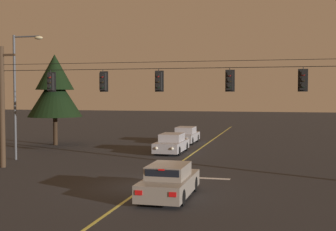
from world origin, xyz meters
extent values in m
plane|color=#28282B|center=(0.00, 0.00, 0.00)|extent=(180.00, 180.00, 0.00)
cube|color=#D1C64C|center=(0.00, 9.30, 0.00)|extent=(0.14, 60.00, 0.01)
cube|color=silver|center=(1.90, 2.70, 0.00)|extent=(3.40, 0.36, 0.01)
cylinder|color=#423021|center=(-9.65, 3.30, 3.50)|extent=(0.32, 0.32, 7.01)
cube|color=#423021|center=(-9.65, 3.30, 6.51)|extent=(1.80, 0.12, 0.12)
cylinder|color=slate|center=(-9.65, 3.30, 6.16)|extent=(0.12, 0.12, 0.18)
cylinder|color=black|center=(0.00, 3.30, 5.61)|extent=(19.31, 0.03, 0.03)
cylinder|color=black|center=(0.00, 3.30, 5.96)|extent=(19.31, 0.02, 0.02)
cylinder|color=black|center=(-6.53, 3.30, 5.52)|extent=(0.04, 0.04, 0.18)
cube|color=black|center=(-6.53, 3.30, 4.95)|extent=(0.32, 0.26, 0.96)
cube|color=black|center=(-6.53, 3.45, 4.95)|extent=(0.48, 0.03, 1.12)
sphere|color=red|center=(-6.53, 3.14, 5.23)|extent=(0.17, 0.17, 0.17)
cylinder|color=black|center=(-6.53, 3.10, 5.28)|extent=(0.20, 0.10, 0.20)
sphere|color=#3D280A|center=(-6.53, 3.14, 4.95)|extent=(0.17, 0.17, 0.17)
cylinder|color=black|center=(-6.53, 3.10, 4.99)|extent=(0.20, 0.10, 0.20)
sphere|color=black|center=(-6.53, 3.14, 4.66)|extent=(0.17, 0.17, 0.17)
cylinder|color=black|center=(-6.53, 3.10, 4.70)|extent=(0.20, 0.10, 0.20)
cylinder|color=black|center=(-3.40, 3.30, 5.52)|extent=(0.04, 0.04, 0.18)
cube|color=black|center=(-3.40, 3.30, 4.95)|extent=(0.32, 0.26, 0.96)
cube|color=black|center=(-3.40, 3.45, 4.95)|extent=(0.48, 0.03, 1.12)
sphere|color=red|center=(-3.40, 3.14, 5.23)|extent=(0.17, 0.17, 0.17)
cylinder|color=black|center=(-3.40, 3.10, 5.28)|extent=(0.20, 0.10, 0.20)
sphere|color=#3D280A|center=(-3.40, 3.14, 4.95)|extent=(0.17, 0.17, 0.17)
cylinder|color=black|center=(-3.40, 3.10, 4.99)|extent=(0.20, 0.10, 0.20)
sphere|color=black|center=(-3.40, 3.14, 4.66)|extent=(0.17, 0.17, 0.17)
cylinder|color=black|center=(-3.40, 3.10, 4.70)|extent=(0.20, 0.10, 0.20)
cylinder|color=black|center=(-0.27, 3.30, 5.52)|extent=(0.04, 0.04, 0.18)
cube|color=black|center=(-0.27, 3.30, 4.95)|extent=(0.32, 0.26, 0.96)
cube|color=black|center=(-0.27, 3.45, 4.95)|extent=(0.48, 0.03, 1.12)
sphere|color=red|center=(-0.27, 3.14, 5.23)|extent=(0.17, 0.17, 0.17)
cylinder|color=black|center=(-0.27, 3.10, 5.28)|extent=(0.20, 0.10, 0.20)
sphere|color=#3D280A|center=(-0.27, 3.14, 4.95)|extent=(0.17, 0.17, 0.17)
cylinder|color=black|center=(-0.27, 3.10, 4.99)|extent=(0.20, 0.10, 0.20)
sphere|color=black|center=(-0.27, 3.14, 4.66)|extent=(0.17, 0.17, 0.17)
cylinder|color=black|center=(-0.27, 3.10, 4.70)|extent=(0.20, 0.10, 0.20)
cylinder|color=black|center=(3.48, 3.30, 5.52)|extent=(0.04, 0.04, 0.18)
cube|color=black|center=(3.48, 3.30, 4.95)|extent=(0.32, 0.26, 0.96)
cube|color=black|center=(3.48, 3.45, 4.95)|extent=(0.48, 0.03, 1.12)
sphere|color=red|center=(3.48, 3.14, 5.23)|extent=(0.17, 0.17, 0.17)
cylinder|color=black|center=(3.48, 3.10, 5.28)|extent=(0.20, 0.10, 0.20)
sphere|color=#3D280A|center=(3.48, 3.14, 4.95)|extent=(0.17, 0.17, 0.17)
cylinder|color=black|center=(3.48, 3.10, 4.99)|extent=(0.20, 0.10, 0.20)
sphere|color=black|center=(3.48, 3.14, 4.66)|extent=(0.17, 0.17, 0.17)
cylinder|color=black|center=(3.48, 3.10, 4.70)|extent=(0.20, 0.10, 0.20)
cylinder|color=black|center=(7.06, 3.30, 5.52)|extent=(0.04, 0.04, 0.18)
cube|color=black|center=(7.06, 3.30, 4.95)|extent=(0.32, 0.26, 0.96)
cube|color=black|center=(7.06, 3.45, 4.95)|extent=(0.48, 0.03, 1.12)
sphere|color=red|center=(7.06, 3.14, 5.23)|extent=(0.17, 0.17, 0.17)
cylinder|color=black|center=(7.06, 3.10, 5.28)|extent=(0.20, 0.10, 0.20)
sphere|color=#3D280A|center=(7.06, 3.14, 4.95)|extent=(0.17, 0.17, 0.17)
cylinder|color=black|center=(7.06, 3.10, 4.99)|extent=(0.20, 0.10, 0.20)
sphere|color=black|center=(7.06, 3.14, 4.66)|extent=(0.17, 0.17, 0.17)
cylinder|color=black|center=(7.06, 3.10, 4.70)|extent=(0.20, 0.10, 0.20)
cube|color=gray|center=(1.54, -1.80, 0.51)|extent=(1.80, 4.30, 0.68)
cube|color=gray|center=(1.54, -1.92, 1.12)|extent=(1.51, 2.15, 0.54)
cube|color=black|center=(1.54, -0.99, 1.12)|extent=(1.40, 0.21, 0.48)
cube|color=black|center=(1.54, -2.98, 1.12)|extent=(1.37, 0.18, 0.46)
cylinder|color=black|center=(0.74, -0.47, 0.32)|extent=(0.22, 0.64, 0.64)
cylinder|color=black|center=(2.33, -0.47, 0.32)|extent=(0.22, 0.64, 0.64)
cylinder|color=black|center=(0.74, -3.14, 0.32)|extent=(0.22, 0.64, 0.64)
cylinder|color=black|center=(2.33, -3.14, 0.32)|extent=(0.22, 0.64, 0.64)
cube|color=red|center=(0.89, -3.97, 0.61)|extent=(0.28, 0.03, 0.18)
cube|color=red|center=(2.18, -3.97, 0.61)|extent=(0.28, 0.03, 0.18)
cube|color=red|center=(1.54, -3.09, 1.35)|extent=(0.24, 0.04, 0.06)
cube|color=#A5A5AD|center=(-1.61, 12.00, 0.51)|extent=(1.80, 4.30, 0.68)
cube|color=#A5A5AD|center=(-1.61, 12.12, 1.12)|extent=(1.51, 2.15, 0.54)
cube|color=black|center=(-1.61, 11.18, 1.12)|extent=(1.40, 0.21, 0.48)
cube|color=black|center=(-1.61, 13.18, 1.12)|extent=(1.37, 0.18, 0.46)
cylinder|color=black|center=(-0.82, 10.66, 0.32)|extent=(0.22, 0.64, 0.64)
cylinder|color=black|center=(-2.40, 10.66, 0.32)|extent=(0.22, 0.64, 0.64)
cylinder|color=black|center=(-0.82, 13.33, 0.32)|extent=(0.22, 0.64, 0.64)
cylinder|color=black|center=(-2.40, 13.33, 0.32)|extent=(0.22, 0.64, 0.64)
sphere|color=white|center=(-1.05, 9.83, 0.57)|extent=(0.20, 0.20, 0.20)
sphere|color=white|center=(-2.17, 9.83, 0.57)|extent=(0.20, 0.20, 0.20)
cube|color=#A5A5AD|center=(-1.94, 18.74, 0.51)|extent=(1.80, 4.30, 0.68)
cube|color=#A5A5AD|center=(-1.94, 18.86, 1.12)|extent=(1.51, 2.15, 0.54)
cube|color=black|center=(-1.94, 17.92, 1.12)|extent=(1.40, 0.21, 0.48)
cube|color=black|center=(-1.94, 19.92, 1.12)|extent=(1.37, 0.18, 0.46)
cylinder|color=black|center=(-1.15, 17.41, 0.32)|extent=(0.22, 0.64, 0.64)
cylinder|color=black|center=(-2.73, 17.41, 0.32)|extent=(0.22, 0.64, 0.64)
cylinder|color=black|center=(-1.15, 20.07, 0.32)|extent=(0.22, 0.64, 0.64)
cylinder|color=black|center=(-2.73, 20.07, 0.32)|extent=(0.22, 0.64, 0.64)
sphere|color=white|center=(-1.38, 16.57, 0.57)|extent=(0.20, 0.20, 0.20)
sphere|color=white|center=(-2.50, 16.57, 0.57)|extent=(0.20, 0.20, 0.20)
cylinder|color=#4C4F54|center=(-10.66, 6.21, 4.02)|extent=(0.16, 0.16, 8.04)
cylinder|color=#4C4F54|center=(-9.76, 6.21, 7.92)|extent=(1.80, 0.10, 0.10)
ellipsoid|color=beige|center=(-8.91, 6.21, 7.82)|extent=(0.56, 0.30, 0.22)
cylinder|color=#332316|center=(-12.18, 14.54, 1.35)|extent=(0.36, 0.36, 2.71)
cone|color=black|center=(-12.18, 14.54, 4.17)|extent=(4.51, 4.51, 3.61)
cone|color=black|center=(-12.18, 14.54, 6.09)|extent=(3.16, 3.16, 2.93)
camera|label=1|loc=(5.88, -19.85, 4.27)|focal=48.42mm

